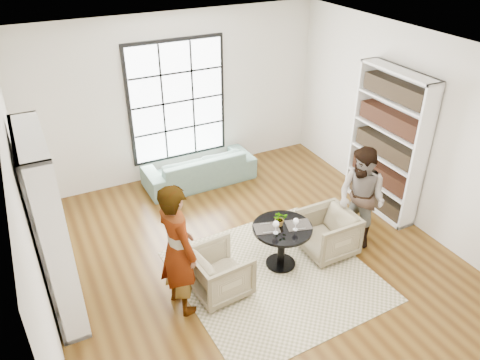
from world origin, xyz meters
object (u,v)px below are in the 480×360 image
sofa (199,168)px  armchair_right (327,233)px  wine_glass_right (296,222)px  person_left (178,250)px  person_right (361,198)px  armchair_left (220,272)px  wine_glass_left (276,224)px  flower_centerpiece (280,219)px  pedestal_table (282,237)px

sofa → armchair_right: armchair_right is taller
sofa → wine_glass_right: (0.26, -2.85, 0.50)m
wine_glass_right → person_left: bearing=179.0°
person_left → wine_glass_right: size_ratio=9.59×
armchair_right → wine_glass_right: bearing=-82.3°
sofa → person_right: person_right is taller
armchair_left → armchair_right: (1.75, 0.06, 0.01)m
armchair_right → person_right: bearing=89.5°
sofa → person_right: bearing=116.4°
wine_glass_left → wine_glass_right: (0.28, -0.06, -0.00)m
person_left → wine_glass_right: (1.67, -0.03, -0.10)m
sofa → flower_centerpiece: size_ratio=9.38×
sofa → flower_centerpiece: flower_centerpiece is taller
armchair_left → person_right: (2.30, 0.06, 0.46)m
person_left → wine_glass_left: size_ratio=9.26×
person_right → wine_glass_right: size_ratio=8.39×
sofa → armchair_right: size_ratio=2.74×
pedestal_table → wine_glass_right: bearing=-47.7°
armchair_left → wine_glass_right: 1.21m
armchair_right → armchair_left: bearing=-88.4°
sofa → armchair_left: size_ratio=2.82×
person_right → flower_centerpiece: bearing=-107.4°
armchair_left → wine_glass_right: bearing=-96.9°
pedestal_table → sofa: 2.73m
armchair_left → wine_glass_left: wine_glass_left is taller
armchair_right → person_left: 2.37m
sofa → person_left: (-1.41, -2.82, 0.60)m
armchair_right → flower_centerpiece: bearing=-97.9°
person_right → wine_glass_left: (-1.46, -0.03, 0.02)m
person_left → wine_glass_right: 1.67m
armchair_left → person_right: bearing=-93.9°
wine_glass_left → wine_glass_right: wine_glass_left is taller
armchair_right → person_left: bearing=-88.9°
sofa → armchair_right: bearing=106.8°
wine_glass_left → person_right: bearing=1.3°
wine_glass_right → sofa: bearing=95.2°
armchair_right → wine_glass_left: 1.03m
pedestal_table → person_left: size_ratio=0.46×
sofa → wine_glass_left: wine_glass_left is taller
armchair_left → wine_glass_left: size_ratio=3.70×
pedestal_table → person_right: size_ratio=0.53×
person_left → sofa: bearing=-38.0°
pedestal_table → person_right: (1.31, -0.04, 0.30)m
armchair_left → flower_centerpiece: flower_centerpiece is taller
pedestal_table → armchair_right: bearing=-3.3°
sofa → person_right: size_ratio=1.29×
wine_glass_left → armchair_right: bearing=2.1°
wine_glass_right → flower_centerpiece: size_ratio=0.87×
person_right → armchair_right: bearing=-103.1°
wine_glass_right → armchair_left: bearing=178.6°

